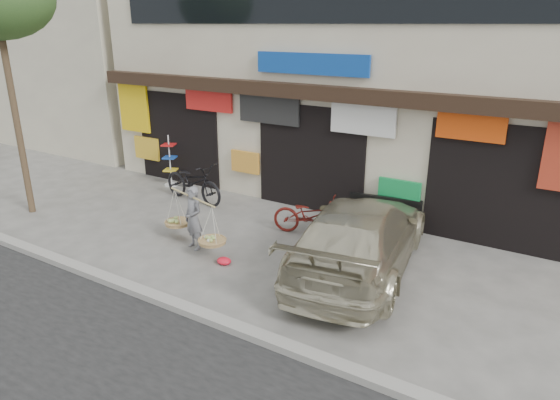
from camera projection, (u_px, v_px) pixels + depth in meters
The scene contains 10 objects.
ground at pixel (228, 258), 10.35m from camera, with size 70.00×70.00×0.00m, color slate.
kerb at pixel (159, 298), 8.73m from camera, with size 70.00×0.25×0.12m, color gray.
shophouse_block at pixel (360, 66), 14.33m from camera, with size 14.00×6.32×7.00m.
neighbor_west at pixel (77, 62), 21.67m from camera, with size 12.00×7.00×6.00m, color beige.
street_vendor at pixel (194, 221), 10.64m from camera, with size 1.86×0.94×1.39m.
bike_0 at pixel (193, 182), 13.50m from camera, with size 0.74×2.11×1.11m, color black.
bike_2 at pixel (311, 215), 11.38m from camera, with size 0.62×1.79×0.94m, color #53130E.
suv at pixel (360, 236), 9.68m from camera, with size 2.74×5.19×1.43m.
display_rack at pixel (170, 165), 14.84m from camera, with size 0.48×0.48×1.53m.
red_bag at pixel (224, 261), 10.09m from camera, with size 0.31×0.25×0.14m, color red.
Camera 1 is at (5.85, -7.37, 4.61)m, focal length 32.00 mm.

